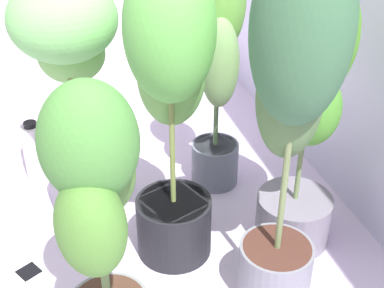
{
  "coord_description": "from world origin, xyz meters",
  "views": [
    {
      "loc": [
        1.34,
        -0.16,
        1.25
      ],
      "look_at": [
        0.01,
        0.22,
        0.41
      ],
      "focal_mm": 49.07,
      "sensor_mm": 36.0,
      "label": 1
    }
  ],
  "objects_px": {
    "hygrometer_box": "(29,274)",
    "potted_plant_back_right": "(292,108)",
    "potted_plant_center": "(171,98)",
    "potted_plant_front_right": "(97,214)",
    "potted_plant_back_left": "(218,58)",
    "potted_plant_back_center": "(307,99)",
    "potted_plant_front_left": "(70,69)",
    "nutrient_bottle": "(35,153)"
  },
  "relations": [
    {
      "from": "hygrometer_box",
      "to": "potted_plant_back_right",
      "type": "bearing_deg",
      "value": 38.97
    },
    {
      "from": "potted_plant_front_right",
      "to": "hygrometer_box",
      "type": "height_order",
      "value": "potted_plant_front_right"
    },
    {
      "from": "potted_plant_front_right",
      "to": "nutrient_bottle",
      "type": "bearing_deg",
      "value": -169.17
    },
    {
      "from": "potted_plant_front_right",
      "to": "potted_plant_back_left",
      "type": "bearing_deg",
      "value": 142.67
    },
    {
      "from": "potted_plant_front_left",
      "to": "potted_plant_front_right",
      "type": "bearing_deg",
      "value": -0.14
    },
    {
      "from": "potted_plant_back_left",
      "to": "potted_plant_front_right",
      "type": "relative_size",
      "value": 1.15
    },
    {
      "from": "potted_plant_front_left",
      "to": "potted_plant_back_right",
      "type": "bearing_deg",
      "value": 39.02
    },
    {
      "from": "potted_plant_front_left",
      "to": "nutrient_bottle",
      "type": "height_order",
      "value": "potted_plant_front_left"
    },
    {
      "from": "potted_plant_back_center",
      "to": "potted_plant_front_right",
      "type": "distance_m",
      "value": 0.74
    },
    {
      "from": "potted_plant_front_right",
      "to": "potted_plant_back_right",
      "type": "bearing_deg",
      "value": 97.14
    },
    {
      "from": "potted_plant_back_center",
      "to": "potted_plant_center",
      "type": "bearing_deg",
      "value": -98.75
    },
    {
      "from": "potted_plant_back_left",
      "to": "potted_plant_front_left",
      "type": "bearing_deg",
      "value": -90.97
    },
    {
      "from": "potted_plant_back_center",
      "to": "hygrometer_box",
      "type": "height_order",
      "value": "potted_plant_back_center"
    },
    {
      "from": "potted_plant_center",
      "to": "hygrometer_box",
      "type": "distance_m",
      "value": 0.74
    },
    {
      "from": "potted_plant_back_right",
      "to": "potted_plant_center",
      "type": "distance_m",
      "value": 0.38
    },
    {
      "from": "potted_plant_front_left",
      "to": "potted_plant_back_center",
      "type": "xyz_separation_m",
      "value": [
        0.4,
        0.68,
        -0.01
      ]
    },
    {
      "from": "potted_plant_center",
      "to": "potted_plant_back_center",
      "type": "bearing_deg",
      "value": 81.25
    },
    {
      "from": "potted_plant_back_right",
      "to": "potted_plant_back_center",
      "type": "distance_m",
      "value": 0.3
    },
    {
      "from": "potted_plant_front_left",
      "to": "potted_plant_back_left",
      "type": "xyz_separation_m",
      "value": [
        0.01,
        0.52,
        -0.01
      ]
    },
    {
      "from": "nutrient_bottle",
      "to": "potted_plant_front_right",
      "type": "bearing_deg",
      "value": 10.83
    },
    {
      "from": "potted_plant_back_left",
      "to": "potted_plant_back_center",
      "type": "height_order",
      "value": "potted_plant_back_left"
    },
    {
      "from": "potted_plant_back_right",
      "to": "nutrient_bottle",
      "type": "distance_m",
      "value": 1.19
    },
    {
      "from": "potted_plant_center",
      "to": "potted_plant_front_left",
      "type": "bearing_deg",
      "value": -141.75
    },
    {
      "from": "potted_plant_back_left",
      "to": "potted_plant_back_center",
      "type": "bearing_deg",
      "value": 21.8
    },
    {
      "from": "potted_plant_back_center",
      "to": "hygrometer_box",
      "type": "bearing_deg",
      "value": -92.59
    },
    {
      "from": "potted_plant_back_left",
      "to": "potted_plant_front_right",
      "type": "distance_m",
      "value": 0.86
    },
    {
      "from": "potted_plant_back_left",
      "to": "potted_plant_center",
      "type": "bearing_deg",
      "value": -37.33
    },
    {
      "from": "potted_plant_front_left",
      "to": "potted_plant_back_left",
      "type": "relative_size",
      "value": 0.93
    },
    {
      "from": "potted_plant_back_left",
      "to": "potted_plant_front_right",
      "type": "xyz_separation_m",
      "value": [
        0.68,
        -0.52,
        -0.07
      ]
    },
    {
      "from": "potted_plant_center",
      "to": "potted_plant_front_right",
      "type": "relative_size",
      "value": 1.22
    },
    {
      "from": "potted_plant_center",
      "to": "potted_plant_back_left",
      "type": "bearing_deg",
      "value": 142.67
    },
    {
      "from": "potted_plant_back_left",
      "to": "hygrometer_box",
      "type": "bearing_deg",
      "value": -64.56
    },
    {
      "from": "potted_plant_center",
      "to": "potted_plant_front_right",
      "type": "xyz_separation_m",
      "value": [
        0.35,
        -0.27,
        -0.1
      ]
    },
    {
      "from": "potted_plant_back_right",
      "to": "potted_plant_back_left",
      "type": "bearing_deg",
      "value": 179.04
    },
    {
      "from": "potted_plant_back_left",
      "to": "nutrient_bottle",
      "type": "distance_m",
      "value": 0.83
    },
    {
      "from": "potted_plant_center",
      "to": "nutrient_bottle",
      "type": "height_order",
      "value": "potted_plant_center"
    },
    {
      "from": "potted_plant_front_right",
      "to": "hygrometer_box",
      "type": "relative_size",
      "value": 7.38
    },
    {
      "from": "potted_plant_front_left",
      "to": "potted_plant_back_center",
      "type": "distance_m",
      "value": 0.79
    },
    {
      "from": "potted_plant_front_left",
      "to": "nutrient_bottle",
      "type": "relative_size",
      "value": 3.24
    },
    {
      "from": "potted_plant_center",
      "to": "nutrient_bottle",
      "type": "bearing_deg",
      "value": -140.86
    },
    {
      "from": "potted_plant_center",
      "to": "potted_plant_front_right",
      "type": "height_order",
      "value": "potted_plant_center"
    },
    {
      "from": "potted_plant_back_right",
      "to": "hygrometer_box",
      "type": "xyz_separation_m",
      "value": [
        -0.27,
        -0.73,
        -0.63
      ]
    }
  ]
}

